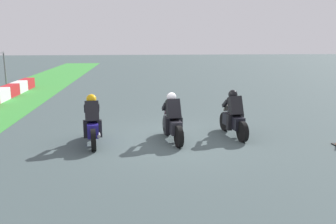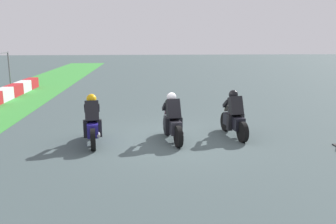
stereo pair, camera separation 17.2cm
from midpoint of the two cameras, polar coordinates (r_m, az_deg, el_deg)
The scene contains 4 objects.
ground_plane at distance 11.08m, azimuth -0.23°, elevation -4.56°, with size 120.00×120.00×0.00m, color #3F4E4F.
rider_lane_a at distance 11.56m, azimuth 10.24°, elevation -0.86°, with size 2.04×0.59×1.51m.
rider_lane_b at distance 10.84m, azimuth 0.29°, elevation -1.51°, with size 2.04×0.60×1.51m.
rider_lane_c at distance 10.77m, azimuth -12.66°, elevation -1.89°, with size 2.04×0.59×1.51m.
Camera 1 is at (-10.58, 1.03, 3.13)m, focal length 37.37 mm.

